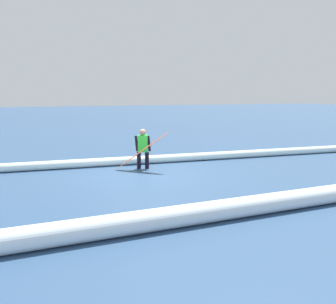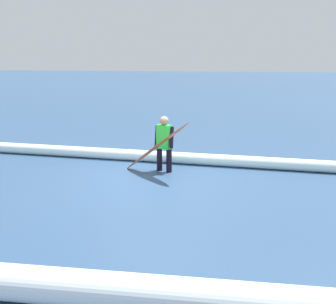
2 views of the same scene
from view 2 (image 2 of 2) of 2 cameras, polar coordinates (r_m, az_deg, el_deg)
ground_plane at (r=9.41m, az=-2.25°, el=-4.02°), size 132.17×132.17×0.00m
surfer at (r=9.96m, az=-0.54°, el=1.53°), size 0.49×0.39×1.39m
surfboard at (r=9.66m, az=-1.73°, el=0.69°), size 1.83×1.14×1.41m
wave_crest_foreground at (r=10.74m, az=4.42°, el=-1.00°), size 24.05×1.90×0.30m
wave_crest_midground at (r=5.05m, az=-13.64°, el=-18.04°), size 17.81×0.91×0.43m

